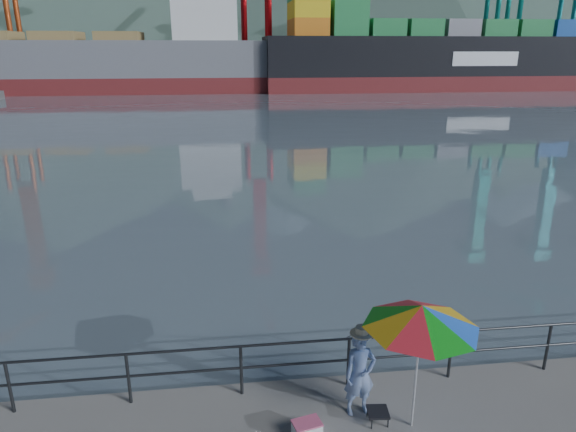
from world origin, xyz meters
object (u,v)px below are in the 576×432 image
object	(u,v)px
fisherman	(360,374)
beach_umbrella	(421,316)
bulk_carrier	(95,62)
cooler_bag	(307,430)
container_ship	(480,49)

from	to	relation	value
fisherman	beach_umbrella	xyz separation A→B (m)	(0.82, -0.45, 1.31)
beach_umbrella	bulk_carrier	size ratio (longest dim) A/B	0.04
bulk_carrier	fisherman	bearing A→B (deg)	-74.55
fisherman	bulk_carrier	bearing A→B (deg)	98.24
cooler_bag	beach_umbrella	bearing A→B (deg)	-12.15
beach_umbrella	cooler_bag	bearing A→B (deg)	-178.61
fisherman	container_ship	size ratio (longest dim) A/B	0.02
cooler_bag	bulk_carrier	xyz separation A→B (m)	(-19.12, 73.28, 3.93)
cooler_bag	bulk_carrier	world-z (taller)	bulk_carrier
beach_umbrella	bulk_carrier	world-z (taller)	bulk_carrier
beach_umbrella	bulk_carrier	bearing A→B (deg)	105.95
fisherman	cooler_bag	size ratio (longest dim) A/B	3.47
container_ship	beach_umbrella	bearing A→B (deg)	-117.13
fisherman	cooler_bag	bearing A→B (deg)	-160.63
beach_umbrella	bulk_carrier	xyz separation A→B (m)	(-20.93, 73.24, 1.98)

